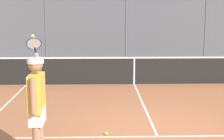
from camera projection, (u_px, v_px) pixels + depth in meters
ground_plane at (154, 130)px, 7.57m from camera, size 60.00×60.00×0.00m
fence_backdrop at (125, 33)px, 17.03m from camera, size 17.97×1.37×3.25m
tennis_net at (134, 70)px, 12.25m from camera, size 9.75×0.09×1.07m
tennis_player at (37, 102)px, 5.67m from camera, size 0.49×1.46×2.10m
tennis_ball_near_baseline at (106, 133)px, 7.24m from camera, size 0.07×0.07×0.07m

